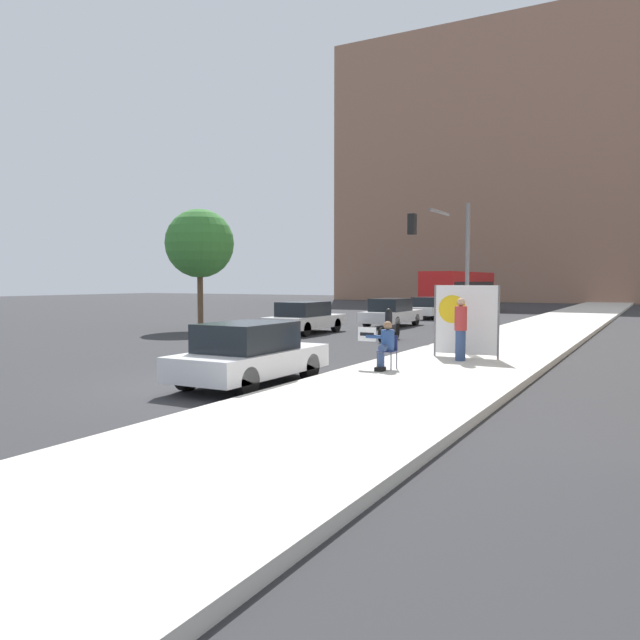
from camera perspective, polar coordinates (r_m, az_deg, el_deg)
The scene contains 15 objects.
ground_plane at distance 14.47m, azimuth -9.73°, elevation -5.95°, with size 160.00×160.00×0.00m, color #303033.
sidewalk_curb at distance 26.68m, azimuth 18.30°, elevation -1.52°, with size 4.45×90.00×0.18m, color beige.
building_backdrop_far at distance 78.36m, azimuth 21.08°, elevation 13.20°, with size 52.00×12.00×31.55m.
seated_protester at distance 15.67m, azimuth 6.00°, elevation -2.15°, with size 0.98×0.77×1.20m.
jogger_on_sidewalk at distance 17.63m, azimuth 12.74°, elevation -0.80°, with size 0.34×0.34×1.73m.
pedestrian_behind at distance 19.40m, azimuth 13.54°, elevation -0.44°, with size 0.34×0.34×1.72m.
protest_banner at distance 18.39m, azimuth 13.15°, elevation 0.04°, with size 1.91×0.06×2.08m.
traffic_light_pole at distance 25.45m, azimuth 11.37°, elevation 6.49°, with size 2.54×2.31×5.24m.
parked_car_curbside at distance 14.31m, azimuth -6.44°, elevation -3.12°, with size 1.80×4.17×1.45m.
car_on_road_nearest at distance 28.17m, azimuth -1.41°, elevation 0.22°, with size 1.87×4.52×1.45m.
car_on_road_midblock at distance 32.59m, azimuth 6.55°, elevation 0.67°, with size 1.78×4.55×1.48m.
car_on_road_distant at distance 40.20m, azimuth 9.99°, elevation 1.13°, with size 1.78×4.62×1.36m.
city_bus_on_road at distance 48.81m, azimuth 12.64°, elevation 2.79°, with size 2.51×11.49×3.05m.
motorcycle_on_road at distance 24.89m, azimuth 6.32°, elevation -0.65°, with size 0.28×2.03×1.30m.
street_tree_near_curb at distance 31.32m, azimuth -10.95°, elevation 6.86°, with size 3.36×3.36×5.90m.
Camera 1 is at (8.94, -11.13, 2.39)m, focal length 35.00 mm.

